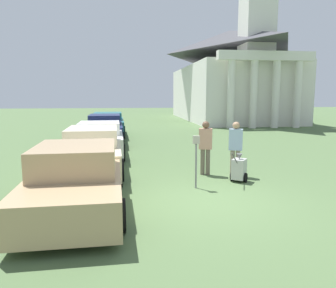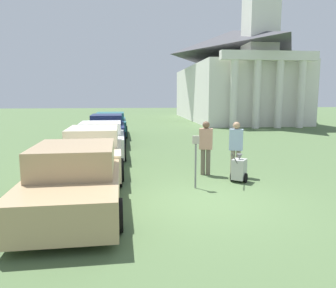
{
  "view_description": "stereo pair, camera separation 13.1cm",
  "coord_description": "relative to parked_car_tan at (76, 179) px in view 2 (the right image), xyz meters",
  "views": [
    {
      "loc": [
        -1.97,
        -7.49,
        2.56
      ],
      "look_at": [
        -0.71,
        2.21,
        1.1
      ],
      "focal_mm": 35.0,
      "sensor_mm": 36.0,
      "label": 1
    },
    {
      "loc": [
        -1.84,
        -7.51,
        2.56
      ],
      "look_at": [
        -0.71,
        2.21,
        1.1
      ],
      "focal_mm": 35.0,
      "sensor_mm": 36.0,
      "label": 2
    }
  ],
  "objects": [
    {
      "name": "ground_plane",
      "position": [
        3.08,
        0.06,
        -0.67
      ],
      "size": [
        120.0,
        120.0,
        0.0
      ],
      "primitive_type": "plane",
      "color": "#4C663D"
    },
    {
      "name": "parked_car_tan",
      "position": [
        0.0,
        0.0,
        0.0
      ],
      "size": [
        2.17,
        5.04,
        1.48
      ],
      "rotation": [
        0.0,
        0.0,
        0.03
      ],
      "color": "tan",
      "rests_on": "ground_plane"
    },
    {
      "name": "parked_car_cream",
      "position": [
        -0.0,
        3.76,
        0.02
      ],
      "size": [
        2.08,
        5.32,
        1.5
      ],
      "rotation": [
        0.0,
        0.0,
        0.03
      ],
      "color": "beige",
      "rests_on": "ground_plane"
    },
    {
      "name": "parked_car_white",
      "position": [
        -0.0,
        6.72,
        0.0
      ],
      "size": [
        2.15,
        4.85,
        1.44
      ],
      "rotation": [
        0.0,
        0.0,
        0.03
      ],
      "color": "silver",
      "rests_on": "ground_plane"
    },
    {
      "name": "parked_car_navy",
      "position": [
        -0.0,
        10.42,
        0.06
      ],
      "size": [
        2.06,
        5.14,
        1.54
      ],
      "rotation": [
        0.0,
        0.0,
        0.03
      ],
      "color": "#19234C",
      "rests_on": "ground_plane"
    },
    {
      "name": "parked_car_teal",
      "position": [
        -0.0,
        13.6,
        0.04
      ],
      "size": [
        2.16,
        5.03,
        1.49
      ],
      "rotation": [
        0.0,
        0.0,
        0.03
      ],
      "color": "#23666B",
      "rests_on": "ground_plane"
    },
    {
      "name": "parking_meter",
      "position": [
        3.01,
        1.23,
        0.34
      ],
      "size": [
        0.18,
        0.09,
        1.47
      ],
      "color": "slate",
      "rests_on": "ground_plane"
    },
    {
      "name": "person_worker",
      "position": [
        3.64,
        2.72,
        0.32
      ],
      "size": [
        0.47,
        0.33,
        1.74
      ],
      "rotation": [
        0.0,
        0.0,
        2.85
      ],
      "color": "#665B4C",
      "rests_on": "ground_plane"
    },
    {
      "name": "person_supervisor",
      "position": [
        4.54,
        2.42,
        0.32
      ],
      "size": [
        0.47,
        0.36,
        1.74
      ],
      "rotation": [
        0.0,
        0.0,
        2.77
      ],
      "color": "gray",
      "rests_on": "ground_plane"
    },
    {
      "name": "equipment_cart",
      "position": [
        4.44,
        1.75,
        -0.29
      ],
      "size": [
        0.73,
        0.92,
        1.0
      ],
      "rotation": [
        0.0,
        0.0,
        -0.62
      ],
      "color": "#B2B2AD",
      "rests_on": "ground_plane"
    },
    {
      "name": "church",
      "position": [
        11.91,
        25.98,
        4.5
      ],
      "size": [
        9.26,
        18.79,
        23.2
      ],
      "color": "silver",
      "rests_on": "ground_plane"
    }
  ]
}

